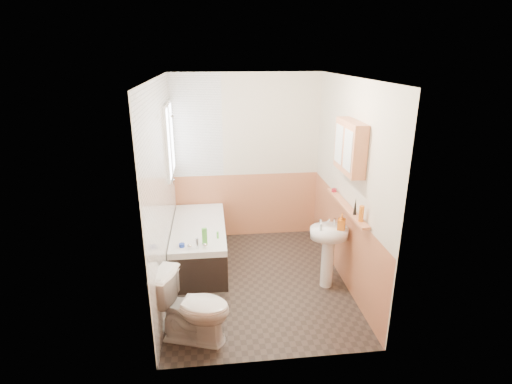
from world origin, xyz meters
TOP-DOWN VIEW (x-y plane):
  - floor at (0.00, 0.00)m, footprint 2.80×2.80m
  - ceiling at (0.00, 0.00)m, footprint 2.80×2.80m
  - wall_back at (0.00, 1.41)m, footprint 2.20×0.02m
  - wall_front at (0.00, -1.41)m, footprint 2.20×0.02m
  - wall_left at (-1.11, 0.00)m, footprint 0.02×2.80m
  - wall_right at (1.11, 0.00)m, footprint 0.02×2.80m
  - wainscot_right at (1.09, 0.00)m, footprint 0.01×2.80m
  - wainscot_front at (0.00, -1.39)m, footprint 2.20×0.01m
  - wainscot_back at (0.00, 1.39)m, footprint 2.20×0.01m
  - tile_cladding_left at (-1.09, 0.00)m, footprint 0.01×2.80m
  - tile_return_back at (-0.73, 1.39)m, footprint 0.75×0.01m
  - window at (-1.06, 0.95)m, footprint 0.03×0.79m
  - bathtub at (-0.73, 0.58)m, footprint 0.70×1.57m
  - shower_riser at (-1.04, 0.79)m, footprint 0.10×0.07m
  - toilet at (-0.76, -1.00)m, footprint 0.85×0.63m
  - sink at (0.84, -0.20)m, footprint 0.46×0.37m
  - pine_shelf at (1.04, -0.16)m, footprint 0.10×1.26m
  - medicine_cabinet at (1.01, -0.20)m, footprint 0.16×0.64m
  - foam_can at (1.04, -0.63)m, footprint 0.06×0.06m
  - green_bottle at (1.04, -0.44)m, footprint 0.05×0.05m
  - black_jar at (1.04, 0.33)m, footprint 0.07×0.07m
  - soap_bottle at (0.96, -0.26)m, footprint 0.16×0.22m
  - clear_bottle at (0.72, -0.26)m, footprint 0.04×0.04m
  - blue_gel at (-0.64, -0.02)m, footprint 0.06×0.05m
  - cream_jar at (-0.92, -0.04)m, footprint 0.07×0.07m
  - orange_bottle at (-0.48, 0.14)m, footprint 0.03×0.03m

SIDE VIEW (x-z plane):
  - floor at x=0.00m, z-range 0.00..0.00m
  - bathtub at x=-0.73m, z-range -0.06..0.64m
  - toilet at x=-0.76m, z-range 0.00..0.74m
  - wainscot_right at x=1.09m, z-range 0.00..1.00m
  - wainscot_front at x=0.00m, z-range 0.00..1.00m
  - wainscot_back at x=0.00m, z-range 0.00..1.00m
  - sink at x=0.84m, z-range 0.12..1.01m
  - cream_jar at x=-0.92m, z-range 0.56..0.60m
  - orange_bottle at x=-0.48m, z-range 0.56..0.64m
  - blue_gel at x=-0.64m, z-range 0.56..0.78m
  - clear_bottle at x=0.72m, z-range 0.79..0.87m
  - soap_bottle at x=0.96m, z-range 0.79..0.88m
  - pine_shelf at x=1.04m, z-range 1.02..1.05m
  - black_jar at x=1.04m, z-range 1.05..1.09m
  - foam_can at x=1.04m, z-range 1.05..1.22m
  - green_bottle at x=1.04m, z-range 1.05..1.25m
  - wall_back at x=0.00m, z-range 0.00..2.50m
  - wall_front at x=0.00m, z-range 0.00..2.50m
  - wall_left at x=-1.11m, z-range 0.00..2.50m
  - wall_right at x=1.11m, z-range 0.00..2.50m
  - tile_cladding_left at x=-1.09m, z-range 0.00..2.50m
  - window at x=-1.06m, z-range 1.15..2.15m
  - shower_riser at x=-1.04m, z-range 1.19..2.28m
  - tile_return_back at x=-0.73m, z-range 1.00..2.50m
  - medicine_cabinet at x=1.01m, z-range 1.47..2.05m
  - ceiling at x=0.00m, z-range 2.50..2.50m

